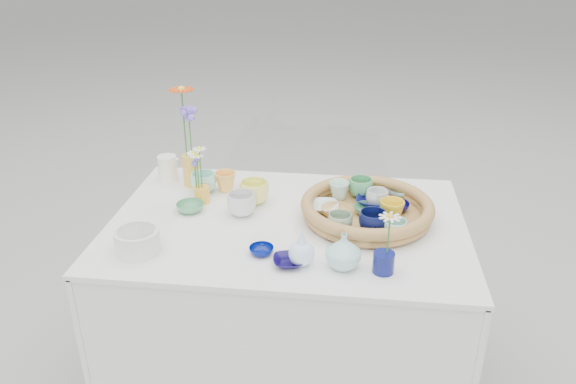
# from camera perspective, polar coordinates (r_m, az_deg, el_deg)

# --- Properties ---
(ground) EXTENTS (80.00, 80.00, 0.00)m
(ground) POSITION_cam_1_polar(r_m,az_deg,el_deg) (2.46, -0.06, -18.85)
(ground) COLOR #969691
(display_table) EXTENTS (1.26, 0.86, 0.77)m
(display_table) POSITION_cam_1_polar(r_m,az_deg,el_deg) (2.46, -0.06, -18.85)
(display_table) COLOR silver
(display_table) RESTS_ON ground
(wicker_tray) EXTENTS (0.47, 0.47, 0.08)m
(wicker_tray) POSITION_cam_1_polar(r_m,az_deg,el_deg) (2.02, 8.01, -1.75)
(wicker_tray) COLOR olive
(wicker_tray) RESTS_ON display_table
(tray_ceramic_0) EXTENTS (0.15, 0.15, 0.03)m
(tray_ceramic_0) POSITION_cam_1_polar(r_m,az_deg,el_deg) (2.10, 8.62, -0.92)
(tray_ceramic_0) COLOR #0D0D53
(tray_ceramic_0) RESTS_ON wicker_tray
(tray_ceramic_1) EXTENTS (0.10, 0.10, 0.03)m
(tray_ceramic_1) POSITION_cam_1_polar(r_m,az_deg,el_deg) (2.07, 10.93, -1.45)
(tray_ceramic_1) COLOR #08043C
(tray_ceramic_1) RESTS_ON wicker_tray
(tray_ceramic_2) EXTENTS (0.09, 0.09, 0.08)m
(tray_ceramic_2) POSITION_cam_1_polar(r_m,az_deg,el_deg) (1.98, 10.50, -1.93)
(tray_ceramic_2) COLOR yellow
(tray_ceramic_2) RESTS_ON wicker_tray
(tray_ceramic_3) EXTENTS (0.12, 0.12, 0.03)m
(tray_ceramic_3) POSITION_cam_1_polar(r_m,az_deg,el_deg) (2.03, 8.04, -1.80)
(tray_ceramic_3) COLOR #4D9469
(tray_ceramic_3) RESTS_ON wicker_tray
(tray_ceramic_4) EXTENTS (0.11, 0.11, 0.07)m
(tray_ceramic_4) POSITION_cam_1_polar(r_m,az_deg,el_deg) (1.89, 5.30, -3.14)
(tray_ceramic_4) COLOR gray
(tray_ceramic_4) RESTS_ON wicker_tray
(tray_ceramic_5) EXTENTS (0.12, 0.12, 0.03)m
(tray_ceramic_5) POSITION_cam_1_polar(r_m,az_deg,el_deg) (2.04, 3.60, -1.52)
(tray_ceramic_5) COLOR silver
(tray_ceramic_5) RESTS_ON wicker_tray
(tray_ceramic_6) EXTENTS (0.08, 0.08, 0.07)m
(tray_ceramic_6) POSITION_cam_1_polar(r_m,az_deg,el_deg) (2.12, 5.20, 0.16)
(tray_ceramic_6) COLOR silver
(tray_ceramic_6) RESTS_ON wicker_tray
(tray_ceramic_7) EXTENTS (0.09, 0.09, 0.07)m
(tray_ceramic_7) POSITION_cam_1_polar(r_m,az_deg,el_deg) (2.08, 9.04, -0.64)
(tray_ceramic_7) COLOR white
(tray_ceramic_7) RESTS_ON wicker_tray
(tray_ceramic_8) EXTENTS (0.09, 0.09, 0.03)m
(tray_ceramic_8) POSITION_cam_1_polar(r_m,az_deg,el_deg) (2.19, 11.19, 0.02)
(tray_ceramic_8) COLOR #8BD9F3
(tray_ceramic_8) RESTS_ON wicker_tray
(tray_ceramic_9) EXTENTS (0.12, 0.12, 0.08)m
(tray_ceramic_9) POSITION_cam_1_polar(r_m,az_deg,el_deg) (1.90, 8.62, -3.05)
(tray_ceramic_9) COLOR #0B103E
(tray_ceramic_9) RESTS_ON wicker_tray
(tray_ceramic_10) EXTENTS (0.13, 0.13, 0.03)m
(tray_ceramic_10) POSITION_cam_1_polar(r_m,az_deg,el_deg) (2.00, 4.84, -1.96)
(tray_ceramic_10) COLOR tan
(tray_ceramic_10) RESTS_ON wicker_tray
(tray_ceramic_11) EXTENTS (0.08, 0.08, 0.06)m
(tray_ceramic_11) POSITION_cam_1_polar(r_m,az_deg,el_deg) (1.89, 10.84, -3.69)
(tray_ceramic_11) COLOR #98DAC2
(tray_ceramic_11) RESTS_ON wicker_tray
(tray_ceramic_12) EXTENTS (0.10, 0.10, 0.07)m
(tray_ceramic_12) POSITION_cam_1_polar(r_m,az_deg,el_deg) (2.15, 7.40, 0.46)
(tray_ceramic_12) COLOR #51AA6C
(tray_ceramic_12) RESTS_ON wicker_tray
(loose_ceramic_0) EXTENTS (0.11, 0.11, 0.08)m
(loose_ceramic_0) POSITION_cam_1_polar(r_m,az_deg,el_deg) (2.23, -6.36, 1.08)
(loose_ceramic_0) COLOR #FFB74E
(loose_ceramic_0) RESTS_ON display_table
(loose_ceramic_1) EXTENTS (0.13, 0.13, 0.09)m
(loose_ceramic_1) POSITION_cam_1_polar(r_m,az_deg,el_deg) (2.12, -3.45, -0.02)
(loose_ceramic_1) COLOR #F7F66B
(loose_ceramic_1) RESTS_ON display_table
(loose_ceramic_2) EXTENTS (0.13, 0.13, 0.03)m
(loose_ceramic_2) POSITION_cam_1_polar(r_m,az_deg,el_deg) (2.10, -9.91, -1.54)
(loose_ceramic_2) COLOR #4E9663
(loose_ceramic_2) RESTS_ON display_table
(loose_ceramic_3) EXTENTS (0.13, 0.13, 0.08)m
(loose_ceramic_3) POSITION_cam_1_polar(r_m,az_deg,el_deg) (2.04, -4.74, -1.25)
(loose_ceramic_3) COLOR silver
(loose_ceramic_3) RESTS_ON display_table
(loose_ceramic_4) EXTENTS (0.11, 0.11, 0.02)m
(loose_ceramic_4) POSITION_cam_1_polar(r_m,az_deg,el_deg) (1.81, -2.71, -5.95)
(loose_ceramic_4) COLOR #020F67
(loose_ceramic_4) RESTS_ON display_table
(loose_ceramic_5) EXTENTS (0.12, 0.12, 0.08)m
(loose_ceramic_5) POSITION_cam_1_polar(r_m,az_deg,el_deg) (2.23, -8.57, 0.95)
(loose_ceramic_5) COLOR #A2E5CF
(loose_ceramic_5) RESTS_ON display_table
(loose_ceramic_6) EXTENTS (0.11, 0.11, 0.02)m
(loose_ceramic_6) POSITION_cam_1_polar(r_m,az_deg,el_deg) (1.75, 0.08, -7.06)
(loose_ceramic_6) COLOR #0D063E
(loose_ceramic_6) RESTS_ON display_table
(fluted_bowl) EXTENTS (0.18, 0.18, 0.08)m
(fluted_bowl) POSITION_cam_1_polar(r_m,az_deg,el_deg) (1.87, -15.04, -4.80)
(fluted_bowl) COLOR silver
(fluted_bowl) RESTS_ON display_table
(bud_vase_paleblue) EXTENTS (0.11, 0.11, 0.12)m
(bud_vase_paleblue) POSITION_cam_1_polar(r_m,az_deg,el_deg) (1.72, 1.39, -5.63)
(bud_vase_paleblue) COLOR #CAE3FD
(bud_vase_paleblue) RESTS_ON display_table
(bud_vase_seafoam) EXTENTS (0.12, 0.12, 0.12)m
(bud_vase_seafoam) POSITION_cam_1_polar(r_m,az_deg,el_deg) (1.72, 5.66, -5.97)
(bud_vase_seafoam) COLOR #A1D4D1
(bud_vase_seafoam) RESTS_ON display_table
(bud_vase_cobalt) EXTENTS (0.09, 0.09, 0.07)m
(bud_vase_cobalt) POSITION_cam_1_polar(r_m,az_deg,el_deg) (1.73, 9.68, -7.07)
(bud_vase_cobalt) COLOR #0D1357
(bud_vase_cobalt) RESTS_ON display_table
(single_daisy) EXTENTS (0.10, 0.10, 0.14)m
(single_daisy) POSITION_cam_1_polar(r_m,az_deg,el_deg) (1.69, 10.18, -4.30)
(single_daisy) COLOR white
(single_daisy) RESTS_ON bud_vase_cobalt
(tall_vase_yellow) EXTENTS (0.09, 0.09, 0.13)m
(tall_vase_yellow) POSITION_cam_1_polar(r_m,az_deg,el_deg) (2.29, -9.80, 2.22)
(tall_vase_yellow) COLOR gold
(tall_vase_yellow) RESTS_ON display_table
(gerbera) EXTENTS (0.13, 0.13, 0.29)m
(gerbera) POSITION_cam_1_polar(r_m,az_deg,el_deg) (2.22, -10.51, 6.87)
(gerbera) COLOR #E64A0C
(gerbera) RESTS_ON tall_vase_yellow
(hydrangea) EXTENTS (0.09, 0.09, 0.24)m
(hydrangea) POSITION_cam_1_polar(r_m,az_deg,el_deg) (2.24, -9.90, 5.77)
(hydrangea) COLOR #7259C0
(hydrangea) RESTS_ON tall_vase_yellow
(white_pitcher) EXTENTS (0.11, 0.08, 0.10)m
(white_pitcher) POSITION_cam_1_polar(r_m,az_deg,el_deg) (2.36, -12.13, 2.40)
(white_pitcher) COLOR white
(white_pitcher) RESTS_ON display_table
(daisy_cup) EXTENTS (0.07, 0.07, 0.06)m
(daisy_cup) POSITION_cam_1_polar(r_m,az_deg,el_deg) (2.15, -8.74, -0.27)
(daisy_cup) COLOR yellow
(daisy_cup) RESTS_ON display_table
(daisy_posy) EXTENTS (0.11, 0.11, 0.16)m
(daisy_posy) POSITION_cam_1_polar(r_m,az_deg,el_deg) (2.11, -9.11, 2.47)
(daisy_posy) COLOR white
(daisy_posy) RESTS_ON daisy_cup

